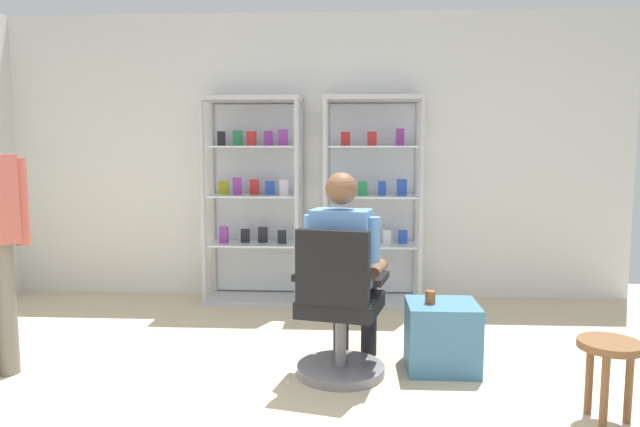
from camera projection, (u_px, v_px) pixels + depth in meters
back_wall at (314, 157)px, 5.55m from camera, size 6.00×0.10×2.70m
display_cabinet_left at (254, 199)px, 5.39m from camera, size 0.90×0.45×1.90m
display_cabinet_right at (372, 200)px, 5.33m from camera, size 0.90×0.45×1.90m
office_chair at (339, 317)px, 3.58m from camera, size 0.61×0.58×0.96m
seated_shopkeeper at (345, 261)px, 3.70m from camera, size 0.55×0.62×1.29m
storage_crate at (442, 336)px, 3.74m from camera, size 0.45×0.41×0.44m
tea_glass at (430, 297)px, 3.70m from camera, size 0.07×0.07×0.08m
wooden_stool at (609, 358)px, 3.00m from camera, size 0.32×0.32×0.44m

